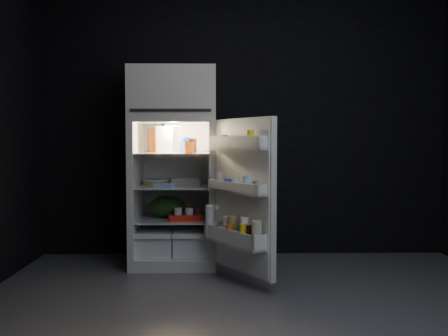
{
  "coord_description": "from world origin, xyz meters",
  "views": [
    {
      "loc": [
        -0.3,
        -3.27,
        1.12
      ],
      "look_at": [
        -0.21,
        1.0,
        0.9
      ],
      "focal_mm": 40.0,
      "sensor_mm": 36.0,
      "label": 1
    }
  ],
  "objects_px": {
    "fridge_door": "(241,198)",
    "refrigerator": "(174,160)",
    "yogurt_tray": "(185,217)",
    "egg_carton": "(185,182)",
    "milk_jug": "(164,139)"
  },
  "relations": [
    {
      "from": "fridge_door",
      "to": "refrigerator",
      "type": "bearing_deg",
      "value": 129.41
    },
    {
      "from": "egg_carton",
      "to": "milk_jug",
      "type": "bearing_deg",
      "value": 154.89
    },
    {
      "from": "yogurt_tray",
      "to": "egg_carton",
      "type": "bearing_deg",
      "value": 82.64
    },
    {
      "from": "refrigerator",
      "to": "milk_jug",
      "type": "height_order",
      "value": "refrigerator"
    },
    {
      "from": "milk_jug",
      "to": "egg_carton",
      "type": "height_order",
      "value": "milk_jug"
    },
    {
      "from": "refrigerator",
      "to": "fridge_door",
      "type": "height_order",
      "value": "refrigerator"
    },
    {
      "from": "fridge_door",
      "to": "milk_jug",
      "type": "height_order",
      "value": "fridge_door"
    },
    {
      "from": "refrigerator",
      "to": "fridge_door",
      "type": "distance_m",
      "value": 0.94
    },
    {
      "from": "fridge_door",
      "to": "yogurt_tray",
      "type": "height_order",
      "value": "fridge_door"
    },
    {
      "from": "milk_jug",
      "to": "yogurt_tray",
      "type": "relative_size",
      "value": 0.83
    },
    {
      "from": "refrigerator",
      "to": "milk_jug",
      "type": "relative_size",
      "value": 7.42
    },
    {
      "from": "egg_carton",
      "to": "fridge_door",
      "type": "bearing_deg",
      "value": -65.39
    },
    {
      "from": "milk_jug",
      "to": "yogurt_tray",
      "type": "bearing_deg",
      "value": -46.44
    },
    {
      "from": "refrigerator",
      "to": "egg_carton",
      "type": "bearing_deg",
      "value": -32.75
    },
    {
      "from": "egg_carton",
      "to": "yogurt_tray",
      "type": "relative_size",
      "value": 0.89
    }
  ]
}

